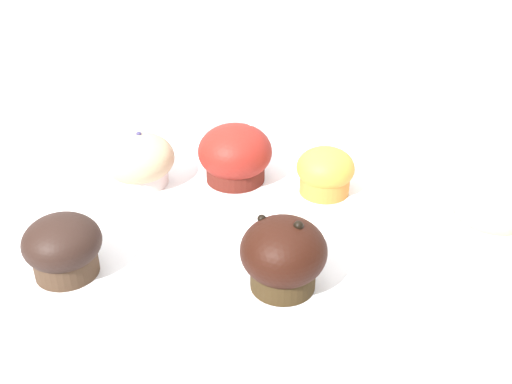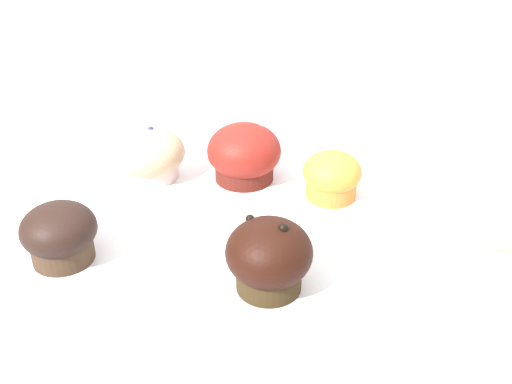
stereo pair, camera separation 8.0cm
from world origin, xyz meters
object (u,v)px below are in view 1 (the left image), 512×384
Objects in this scene: muffin_front_center at (492,212)px; muffin_back_right at (325,172)px; muffin_back_center at (235,155)px; muffin_front_right at (283,256)px; muffin_back_left at (63,247)px; muffin_front_left at (139,161)px.

muffin_front_center is 0.23m from muffin_back_right.
muffin_back_right is 0.76× the size of muffin_back_center.
muffin_front_right is 0.89× the size of muffin_back_center.
muffin_front_right is at bearing 5.85° from muffin_back_left.
muffin_back_left is 0.23m from muffin_front_left.
muffin_back_left is at bearing -160.75° from muffin_front_center.
muffin_front_left is (-0.50, 0.05, -0.00)m from muffin_front_center.
muffin_front_right is 0.26m from muffin_back_center.
muffin_front_right is at bearing -38.43° from muffin_front_left.
muffin_front_center is 0.29m from muffin_front_right.
muffin_back_right is at bearing 41.62° from muffin_back_left.
muffin_back_right is 0.14m from muffin_back_center.
muffin_back_left is at bearing -174.15° from muffin_front_right.
muffin_front_center is 0.37m from muffin_back_center.
muffin_front_left is at bearing 174.35° from muffin_front_center.
muffin_front_left is at bearing 141.57° from muffin_front_right.
muffin_front_right is (0.25, -0.20, 0.01)m from muffin_front_left.
muffin_back_right is 0.28m from muffin_front_left.
muffin_back_right is at bearing 160.95° from muffin_front_center.
muffin_back_left is 0.83× the size of muffin_back_center.
muffin_front_right is at bearing -64.83° from muffin_back_center.
muffin_front_left is 0.15m from muffin_back_center.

